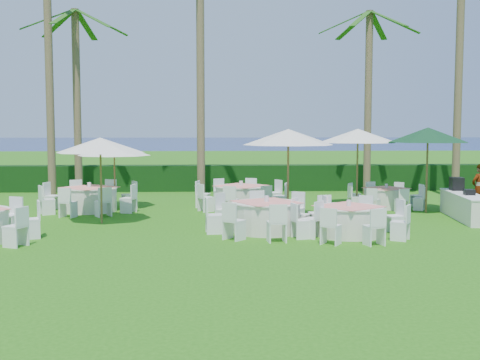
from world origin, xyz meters
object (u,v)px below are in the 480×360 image
object	(u,v)px
banquet_table_e	(241,196)
umbrella_c	(114,150)
umbrella_b	(288,137)
banquet_table_d	(90,199)
umbrella_green	(428,135)
umbrella_a	(100,145)
banquet_table_f	(386,197)
staff_person	(479,188)
umbrella_d	(358,136)
banquet_table_c	(349,220)
banquet_table_b	(266,216)
buffet_table	(465,205)

from	to	relation	value
banquet_table_e	umbrella_c	world-z (taller)	umbrella_c
umbrella_b	banquet_table_e	bearing A→B (deg)	115.81
banquet_table_d	umbrella_green	distance (m)	12.02
umbrella_a	banquet_table_f	bearing A→B (deg)	18.11
banquet_table_d	staff_person	size ratio (longest dim) A/B	2.00
umbrella_d	banquet_table_c	bearing A→B (deg)	-105.63
banquet_table_c	umbrella_green	distance (m)	6.13
umbrella_green	banquet_table_f	bearing A→B (deg)	127.42
umbrella_a	umbrella_d	xyz separation A→B (m)	(8.77, 3.33, 0.24)
banquet_table_d	umbrella_a	distance (m)	3.48
banquet_table_b	umbrella_c	world-z (taller)	umbrella_c
umbrella_a	staff_person	bearing A→B (deg)	8.19
banquet_table_c	buffet_table	world-z (taller)	buffet_table
buffet_table	staff_person	size ratio (longest dim) A/B	2.14
umbrella_b	umbrella_green	size ratio (longest dim) A/B	0.98
umbrella_a	umbrella_b	world-z (taller)	umbrella_b
umbrella_c	banquet_table_c	bearing A→B (deg)	-38.72
buffet_table	staff_person	xyz separation A→B (m)	(1.11, 1.46, 0.41)
banquet_table_d	umbrella_b	bearing A→B (deg)	-19.19
banquet_table_c	umbrella_d	distance (m)	6.40
banquet_table_e	umbrella_green	bearing A→B (deg)	-11.58
banquet_table_b	umbrella_a	bearing A→B (deg)	160.32
banquet_table_c	umbrella_b	xyz separation A→B (m)	(-1.32, 2.81, 2.22)
banquet_table_d	umbrella_b	distance (m)	7.48
umbrella_a	staff_person	distance (m)	12.94
umbrella_a	buffet_table	bearing A→B (deg)	1.83
banquet_table_f	umbrella_b	bearing A→B (deg)	-144.60
banquet_table_b	umbrella_d	xyz separation A→B (m)	(3.82, 5.11, 2.20)
staff_person	umbrella_a	bearing A→B (deg)	-15.01
umbrella_c	umbrella_green	distance (m)	11.12
umbrella_d	buffet_table	world-z (taller)	umbrella_d
staff_person	banquet_table_b	bearing A→B (deg)	1.72
umbrella_green	buffet_table	size ratio (longest dim) A/B	0.82
umbrella_green	umbrella_c	bearing A→B (deg)	172.12
banquet_table_c	umbrella_c	size ratio (longest dim) A/B	1.23
banquet_table_b	banquet_table_f	distance (m)	6.98
banquet_table_c	banquet_table_b	bearing A→B (deg)	163.02
umbrella_c	buffet_table	distance (m)	12.25
banquet_table_c	banquet_table_d	size ratio (longest dim) A/B	0.96
banquet_table_b	umbrella_d	bearing A→B (deg)	53.22
banquet_table_c	banquet_table_f	world-z (taller)	banquet_table_c
umbrella_a	umbrella_b	xyz separation A→B (m)	(5.83, 0.37, 0.24)
umbrella_d	umbrella_c	bearing A→B (deg)	179.54
umbrella_green	buffet_table	xyz separation A→B (m)	(0.74, -1.51, -2.26)
banquet_table_b	banquet_table_d	world-z (taller)	banquet_table_b
umbrella_c	staff_person	distance (m)	13.01
umbrella_green	umbrella_a	bearing A→B (deg)	-170.17
staff_person	banquet_table_f	bearing A→B (deg)	-49.05
banquet_table_e	banquet_table_d	bearing A→B (deg)	-174.99
buffet_table	banquet_table_b	bearing A→B (deg)	-162.13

